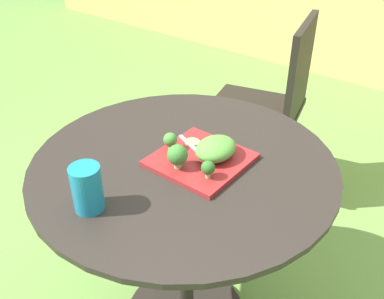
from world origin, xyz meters
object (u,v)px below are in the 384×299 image
object	(u,v)px
salad_plate	(201,160)
fork	(196,150)
drinking_glass	(87,191)
patio_chair	(273,97)

from	to	relation	value
salad_plate	fork	world-z (taller)	fork
salad_plate	fork	size ratio (longest dim) A/B	1.65
salad_plate	drinking_glass	distance (m)	0.34
patio_chair	fork	bearing A→B (deg)	-76.76
patio_chair	salad_plate	xyz separation A→B (m)	(0.24, -0.88, 0.21)
salad_plate	fork	xyz separation A→B (m)	(-0.03, 0.02, 0.01)
drinking_glass	fork	bearing A→B (deg)	80.40
salad_plate	drinking_glass	xyz separation A→B (m)	(-0.09, -0.33, 0.05)
fork	drinking_glass	bearing A→B (deg)	-99.60
patio_chair	salad_plate	bearing A→B (deg)	-75.04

